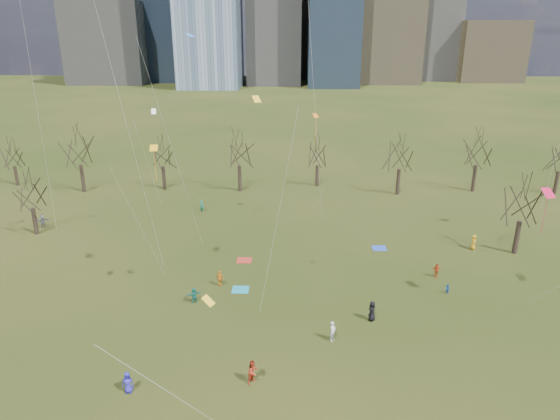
{
  "coord_description": "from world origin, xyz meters",
  "views": [
    {
      "loc": [
        1.3,
        -33.44,
        23.35
      ],
      "look_at": [
        0.0,
        12.0,
        7.0
      ],
      "focal_mm": 32.0,
      "sensor_mm": 36.0,
      "label": 1
    }
  ],
  "objects_px": {
    "blanket_teal": "(240,290)",
    "blanket_navy": "(379,248)",
    "blanket_crimson": "(244,260)",
    "person_2": "(253,372)",
    "person_4": "(220,278)",
    "person_1": "(333,331)",
    "person_0": "(128,382)"
  },
  "relations": [
    {
      "from": "person_0",
      "to": "person_1",
      "type": "relative_size",
      "value": 0.95
    },
    {
      "from": "blanket_crimson",
      "to": "blanket_navy",
      "type": "bearing_deg",
      "value": 13.56
    },
    {
      "from": "blanket_crimson",
      "to": "person_1",
      "type": "bearing_deg",
      "value": -59.74
    },
    {
      "from": "blanket_navy",
      "to": "person_2",
      "type": "xyz_separation_m",
      "value": [
        -12.55,
        -23.43,
        0.89
      ]
    },
    {
      "from": "person_0",
      "to": "person_2",
      "type": "bearing_deg",
      "value": 0.37
    },
    {
      "from": "blanket_crimson",
      "to": "person_0",
      "type": "bearing_deg",
      "value": -105.71
    },
    {
      "from": "blanket_teal",
      "to": "person_4",
      "type": "bearing_deg",
      "value": 160.31
    },
    {
      "from": "blanket_navy",
      "to": "person_2",
      "type": "distance_m",
      "value": 26.59
    },
    {
      "from": "blanket_teal",
      "to": "person_4",
      "type": "relative_size",
      "value": 1.01
    },
    {
      "from": "person_0",
      "to": "person_1",
      "type": "distance_m",
      "value": 15.8
    },
    {
      "from": "blanket_teal",
      "to": "person_4",
      "type": "distance_m",
      "value": 2.32
    },
    {
      "from": "person_2",
      "to": "person_4",
      "type": "xyz_separation_m",
      "value": [
        -4.34,
        14.06,
        -0.11
      ]
    },
    {
      "from": "blanket_teal",
      "to": "blanket_navy",
      "type": "bearing_deg",
      "value": 34.27
    },
    {
      "from": "blanket_teal",
      "to": "person_0",
      "type": "relative_size",
      "value": 1.0
    },
    {
      "from": "blanket_crimson",
      "to": "person_4",
      "type": "relative_size",
      "value": 1.01
    },
    {
      "from": "person_4",
      "to": "blanket_teal",
      "type": "bearing_deg",
      "value": -173.6
    },
    {
      "from": "person_2",
      "to": "blanket_teal",
      "type": "bearing_deg",
      "value": 45.67
    },
    {
      "from": "blanket_teal",
      "to": "blanket_navy",
      "type": "height_order",
      "value": "same"
    },
    {
      "from": "person_4",
      "to": "blanket_crimson",
      "type": "bearing_deg",
      "value": -81.35
    },
    {
      "from": "blanket_crimson",
      "to": "person_2",
      "type": "xyz_separation_m",
      "value": [
        2.54,
        -19.79,
        0.89
      ]
    },
    {
      "from": "person_1",
      "to": "person_2",
      "type": "bearing_deg",
      "value": 162.9
    },
    {
      "from": "blanket_teal",
      "to": "person_0",
      "type": "height_order",
      "value": "person_0"
    },
    {
      "from": "blanket_navy",
      "to": "person_0",
      "type": "height_order",
      "value": "person_0"
    },
    {
      "from": "person_1",
      "to": "person_4",
      "type": "distance_m",
      "value": 13.52
    },
    {
      "from": "blanket_teal",
      "to": "blanket_crimson",
      "type": "distance_m",
      "value": 6.48
    },
    {
      "from": "blanket_teal",
      "to": "person_0",
      "type": "xyz_separation_m",
      "value": [
        -6.17,
        -14.57,
        0.78
      ]
    },
    {
      "from": "blanket_navy",
      "to": "person_4",
      "type": "distance_m",
      "value": 19.33
    },
    {
      "from": "person_4",
      "to": "blanket_navy",
      "type": "bearing_deg",
      "value": -124.88
    },
    {
      "from": "person_0",
      "to": "person_1",
      "type": "bearing_deg",
      "value": 16.35
    },
    {
      "from": "blanket_teal",
      "to": "person_2",
      "type": "xyz_separation_m",
      "value": [
        2.29,
        -13.32,
        0.89
      ]
    },
    {
      "from": "blanket_teal",
      "to": "blanket_navy",
      "type": "xyz_separation_m",
      "value": [
        14.83,
        10.11,
        0.0
      ]
    },
    {
      "from": "blanket_teal",
      "to": "blanket_navy",
      "type": "distance_m",
      "value": 17.95
    }
  ]
}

